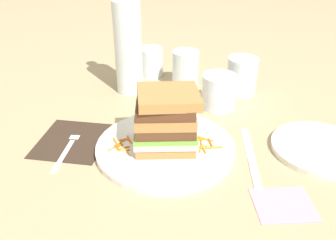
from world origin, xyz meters
name	(u,v)px	position (x,y,z in m)	size (l,w,h in m)	color
ground_plane	(169,147)	(0.00, 0.00, 0.00)	(3.00, 3.00, 0.00)	tan
main_plate	(165,147)	(-0.01, -0.01, 0.01)	(0.28, 0.28, 0.01)	white
sandwich	(166,120)	(-0.01, -0.01, 0.07)	(0.14, 0.13, 0.12)	#A87A42
carrot_shred_0	(127,152)	(-0.07, -0.05, 0.01)	(0.00, 0.00, 0.02)	orange
carrot_shred_1	(129,139)	(-0.08, -0.01, 0.01)	(0.00, 0.00, 0.03)	orange
carrot_shred_2	(116,142)	(-0.10, -0.02, 0.01)	(0.00, 0.00, 0.03)	orange
carrot_shred_3	(117,148)	(-0.10, -0.04, 0.01)	(0.00, 0.00, 0.02)	orange
carrot_shred_4	(124,150)	(-0.08, -0.05, 0.01)	(0.00, 0.00, 0.02)	orange
carrot_shred_5	(123,148)	(-0.09, -0.04, 0.01)	(0.00, 0.00, 0.03)	orange
carrot_shred_6	(120,146)	(-0.09, -0.03, 0.01)	(0.00, 0.00, 0.02)	orange
carrot_shred_7	(123,140)	(-0.09, -0.01, 0.01)	(0.00, 0.00, 0.02)	orange
carrot_shred_8	(121,142)	(-0.10, -0.02, 0.01)	(0.00, 0.00, 0.02)	orange
carrot_shred_9	(114,148)	(-0.10, -0.04, 0.01)	(0.00, 0.00, 0.03)	orange
carrot_shred_10	(200,138)	(0.06, 0.02, 0.01)	(0.00, 0.00, 0.02)	orange
carrot_shred_11	(205,139)	(0.07, 0.02, 0.01)	(0.00, 0.00, 0.03)	orange
carrot_shred_12	(211,143)	(0.08, 0.01, 0.01)	(0.00, 0.00, 0.03)	orange
carrot_shred_13	(201,147)	(0.06, -0.01, 0.01)	(0.00, 0.00, 0.03)	orange
carrot_shred_14	(204,150)	(0.07, -0.02, 0.01)	(0.00, 0.00, 0.02)	orange
carrot_shred_15	(201,142)	(0.06, 0.01, 0.01)	(0.00, 0.00, 0.03)	orange
carrot_shred_16	(202,138)	(0.06, 0.03, 0.01)	(0.00, 0.00, 0.02)	orange
carrot_shred_17	(214,147)	(0.09, -0.01, 0.01)	(0.00, 0.00, 0.03)	orange
carrot_shred_18	(201,148)	(0.07, -0.01, 0.01)	(0.00, 0.00, 0.03)	orange
carrot_shred_19	(198,140)	(0.06, 0.01, 0.01)	(0.00, 0.00, 0.02)	orange
napkin_dark	(73,140)	(-0.20, -0.01, 0.00)	(0.14, 0.15, 0.00)	#38281E
fork	(69,145)	(-0.20, -0.03, 0.00)	(0.03, 0.17, 0.00)	silver
knife	(251,157)	(0.16, -0.01, 0.00)	(0.04, 0.20, 0.00)	silver
juice_glass	(219,93)	(0.09, 0.19, 0.04)	(0.08, 0.08, 0.08)	white
water_bottle	(128,42)	(-0.15, 0.24, 0.13)	(0.07, 0.07, 0.30)	silver
empty_tumbler_0	(185,69)	(-0.01, 0.30, 0.05)	(0.07, 0.07, 0.10)	silver
empty_tumbler_1	(151,62)	(-0.12, 0.35, 0.04)	(0.07, 0.07, 0.08)	silver
empty_tumbler_2	(242,76)	(0.14, 0.28, 0.05)	(0.08, 0.08, 0.09)	silver
side_plate	(320,148)	(0.30, 0.04, 0.01)	(0.19, 0.19, 0.01)	white
napkin_pink	(284,204)	(0.21, -0.13, 0.00)	(0.10, 0.08, 0.00)	pink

